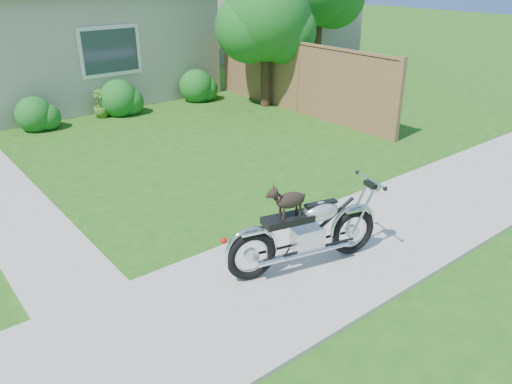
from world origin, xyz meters
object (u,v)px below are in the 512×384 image
(tree_near, at_px, (271,21))
(potted_plant_right, at_px, (101,104))
(motorcycle_with_dog, at_px, (307,230))
(fence, at_px, (298,77))

(tree_near, bearing_deg, potted_plant_right, 156.46)
(tree_near, bearing_deg, motorcycle_with_dog, -126.96)
(fence, relative_size, tree_near, 1.84)
(fence, bearing_deg, potted_plant_right, 147.57)
(motorcycle_with_dog, bearing_deg, potted_plant_right, 99.04)
(potted_plant_right, relative_size, motorcycle_with_dog, 0.34)
(motorcycle_with_dog, bearing_deg, fence, 62.28)
(tree_near, height_order, motorcycle_with_dog, tree_near)
(tree_near, distance_m, motorcycle_with_dog, 8.58)
(potted_plant_right, bearing_deg, tree_near, -23.54)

